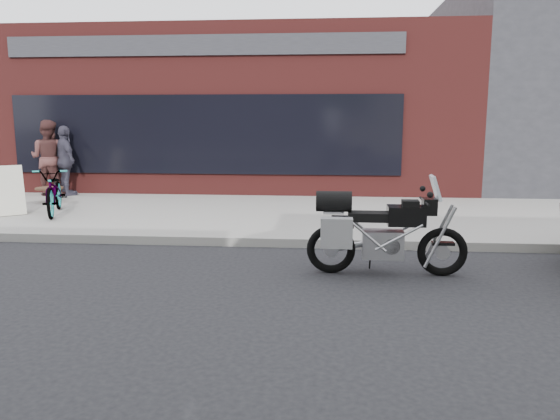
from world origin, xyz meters
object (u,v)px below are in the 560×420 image
Objects in this scene: bicycle_front at (55,191)px; cafe_patron_right at (66,161)px; cafe_patron_left at (49,158)px; sandwich_sign at (7,190)px; cafe_table at (49,189)px; motorcycle at (376,232)px.

cafe_patron_right reaches higher than bicycle_front.
cafe_patron_left is 0.45m from cafe_patron_right.
sandwich_sign is 0.53× the size of cafe_patron_left.
cafe_patron_right is at bearing 178.95° from cafe_patron_left.
cafe_table is (0.09, 1.55, -0.18)m from sandwich_sign.
cafe_table is (-0.90, 1.47, -0.15)m from bicycle_front.
motorcycle is 3.50× the size of cafe_table.
bicycle_front is 0.99m from sandwich_sign.
sandwich_sign is (-0.99, -0.08, 0.02)m from bicycle_front.
cafe_patron_right is (0.45, 0.00, -0.07)m from cafe_patron_left.
bicycle_front is 1.03× the size of cafe_patron_right.
cafe_patron_left reaches higher than cafe_table.
sandwich_sign is 0.57× the size of cafe_patron_right.
cafe_patron_right is (-1.06, 2.69, 0.41)m from bicycle_front.
bicycle_front reaches higher than cafe_table.
motorcycle is 1.23× the size of cafe_patron_right.
cafe_patron_right is at bearing 91.22° from bicycle_front.
cafe_patron_left is at bearing 63.70° from sandwich_sign.
motorcycle is 9.87m from cafe_patron_left.
cafe_patron_right reaches higher than sandwich_sign.
bicycle_front is at bearing 152.57° from motorcycle.
cafe_patron_left is at bearing 98.97° from bicycle_front.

